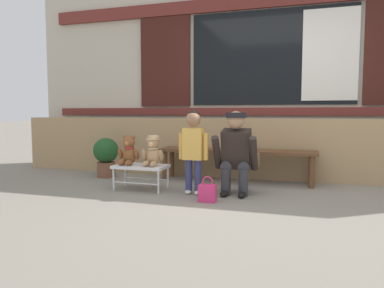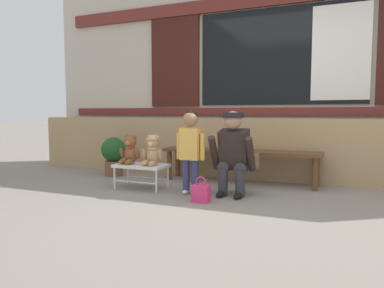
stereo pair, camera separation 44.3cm
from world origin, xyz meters
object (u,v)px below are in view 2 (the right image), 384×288
small_display_bench (141,167)px  teddy_bear_plain (130,151)px  teddy_bear_with_hat (153,151)px  wooden_bench_long (239,155)px  adult_crouching (235,153)px  potted_plant (114,154)px  handbag_on_ground (201,193)px  child_standing (191,143)px

small_display_bench → teddy_bear_plain: (-0.16, 0.00, 0.20)m
teddy_bear_with_hat → wooden_bench_long: bearing=43.9°
adult_crouching → potted_plant: (-2.00, 0.52, -0.16)m
teddy_bear_with_hat → handbag_on_ground: size_ratio=1.34×
teddy_bear_plain → handbag_on_ground: bearing=-18.1°
adult_crouching → handbag_on_ground: adult_crouching is taller
child_standing → adult_crouching: size_ratio=1.01×
teddy_bear_plain → child_standing: bearing=-3.4°
teddy_bear_with_hat → child_standing: size_ratio=0.38×
adult_crouching → potted_plant: size_ratio=1.67×
wooden_bench_long → teddy_bear_plain: teddy_bear_plain is taller
teddy_bear_plain → child_standing: (0.84, -0.05, 0.13)m
handbag_on_ground → potted_plant: size_ratio=0.48×
small_display_bench → child_standing: (0.68, -0.05, 0.33)m
child_standing → adult_crouching: child_standing is taller
wooden_bench_long → handbag_on_ground: bearing=-94.1°
wooden_bench_long → adult_crouching: bearing=-78.8°
teddy_bear_plain → adult_crouching: bearing=4.8°
handbag_on_ground → potted_plant: (-1.78, 0.98, 0.23)m
teddy_bear_plain → handbag_on_ground: teddy_bear_plain is taller
handbag_on_ground → potted_plant: 2.04m
child_standing → potted_plant: child_standing is taller
handbag_on_ground → potted_plant: potted_plant is taller
teddy_bear_with_hat → adult_crouching: (0.99, 0.11, 0.01)m
wooden_bench_long → adult_crouching: (0.14, -0.71, 0.11)m
wooden_bench_long → adult_crouching: adult_crouching is taller
wooden_bench_long → child_standing: child_standing is taller
child_standing → teddy_bear_plain: bearing=176.6°
teddy_bear_with_hat → potted_plant: teddy_bear_with_hat is taller
teddy_bear_with_hat → adult_crouching: bearing=6.3°
wooden_bench_long → handbag_on_ground: (-0.08, -1.18, -0.28)m
teddy_bear_plain → adult_crouching: 1.32m
small_display_bench → wooden_bench_long: bearing=39.1°
small_display_bench → teddy_bear_with_hat: 0.26m
teddy_bear_with_hat → teddy_bear_plain: bearing=-179.9°
teddy_bear_with_hat → adult_crouching: size_ratio=0.38×
wooden_bench_long → handbag_on_ground: wooden_bench_long is taller
teddy_bear_plain → teddy_bear_with_hat: size_ratio=1.00×
small_display_bench → adult_crouching: size_ratio=0.67×
handbag_on_ground → teddy_bear_plain: bearing=161.9°
wooden_bench_long → adult_crouching: 0.73m
child_standing → handbag_on_ground: (0.25, -0.31, -0.50)m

